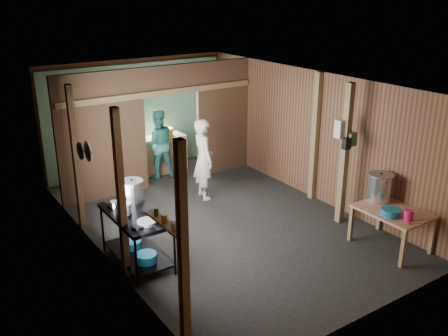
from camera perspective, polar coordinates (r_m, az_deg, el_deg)
floor at (r=9.33m, az=-0.69°, el=-6.01°), size 4.50×7.00×0.00m
ceiling at (r=8.51m, az=-0.76°, el=9.92°), size 4.50×7.00×0.00m
wall_back at (r=11.80m, az=-10.12°, el=6.05°), size 4.50×0.00×2.60m
wall_front at (r=6.41m, az=16.78°, el=-6.75°), size 4.50×0.00×2.60m
wall_left at (r=7.90m, az=-14.51°, el=-1.35°), size 0.00×7.00×2.60m
wall_right at (r=10.18m, az=9.96°, el=3.81°), size 0.00×7.00×2.60m
partition_left at (r=10.16m, az=-13.90°, el=3.49°), size 1.85×0.10×2.60m
partition_right at (r=11.43m, az=-0.15°, el=5.90°), size 1.35×0.10×2.60m
partition_header at (r=10.56m, az=-6.24°, el=10.15°), size 1.30×0.10×0.60m
turquoise_panel at (r=11.76m, az=-9.98°, el=5.75°), size 4.40×0.06×2.50m
back_counter at (r=11.69m, az=-7.41°, el=1.58°), size 1.20×0.50×0.85m
wall_clock at (r=11.69m, az=-8.96°, el=8.99°), size 0.20×0.03×0.20m
post_left_a at (r=5.75m, az=-4.77°, el=-9.15°), size 0.10×0.12×2.60m
post_left_b at (r=7.23m, az=-11.80°, el=-3.18°), size 0.10×0.12×2.60m
post_left_c at (r=9.00m, az=-16.72°, el=1.08°), size 0.10×0.12×2.60m
post_right at (r=10.00m, az=10.45°, el=3.47°), size 0.10×0.12×2.60m
post_free at (r=9.04m, az=13.75°, el=1.45°), size 0.12×0.12×2.60m
cross_beam at (r=10.45m, az=-7.28°, el=8.60°), size 4.40×0.12×0.12m
pan_lid_big at (r=8.16m, az=-15.43°, el=1.86°), size 0.03×0.34×0.34m
pan_lid_small at (r=8.55m, az=-16.25°, el=1.91°), size 0.03×0.30×0.30m
wall_shelf at (r=6.11m, az=-6.87°, el=-6.31°), size 0.14×0.80×0.03m
jar_white at (r=5.88m, az=-5.77°, el=-6.66°), size 0.07×0.07×0.10m
jar_yellow at (r=6.08m, az=-6.89°, el=-5.77°), size 0.08×0.08×0.10m
jar_green at (r=6.26m, az=-7.82°, el=-5.02°), size 0.06×0.06×0.10m
bag_white at (r=8.92m, az=13.41°, el=4.45°), size 0.22×0.15×0.32m
bag_green at (r=8.97m, az=14.49°, el=3.24°), size 0.16×0.12×0.24m
bag_black at (r=8.87m, az=13.95°, el=2.76°), size 0.14×0.10×0.20m
gas_range at (r=7.90m, az=-10.01°, el=-7.97°), size 0.74×1.44×0.85m
prep_table at (r=8.72m, az=18.69°, el=-6.65°), size 0.83×1.14×0.67m
stove_pot_large at (r=8.11m, az=-10.56°, el=-2.64°), size 0.43×0.43×0.37m
stove_pot_med at (r=7.65m, az=-11.52°, el=-4.76°), size 0.33×0.33×0.22m
stove_saucepan at (r=7.98m, az=-12.52°, el=-4.10°), size 0.19×0.19×0.10m
frying_pan at (r=7.36m, az=-8.88°, el=-6.19°), size 0.33×0.53×0.07m
blue_tub_front at (r=7.74m, az=-8.95°, el=-10.17°), size 0.32×0.32×0.13m
blue_tub_back at (r=8.17m, az=-10.54°, el=-8.62°), size 0.30×0.30×0.12m
stock_pot at (r=8.81m, az=17.54°, el=-2.20°), size 0.45×0.45×0.50m
wash_basin at (r=8.35m, az=18.70°, el=-4.87°), size 0.40×0.40×0.12m
pink_bucket at (r=8.27m, az=20.52°, el=-5.13°), size 0.14×0.14×0.17m
knife at (r=8.25m, az=21.37°, el=-5.91°), size 0.29×0.13×0.01m
yellow_tub at (r=11.62m, az=-6.69°, el=4.15°), size 0.32×0.32×0.18m
cook at (r=10.01m, az=-2.39°, el=1.02°), size 0.49×0.66×1.67m
worker_back at (r=11.24m, az=-7.66°, el=2.79°), size 0.89×0.76×1.59m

